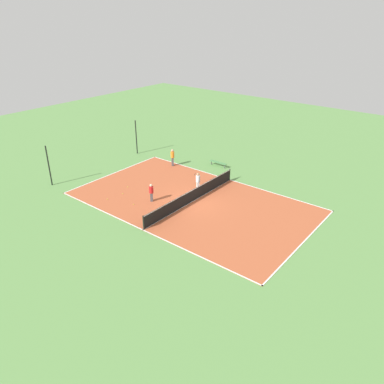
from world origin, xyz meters
The scene contains 13 objects.
ground_plane centered at (0.00, 0.00, 0.00)m, with size 80.00×80.00×0.00m, color #60934C.
court_surface centered at (0.00, 0.00, 0.01)m, with size 11.42×19.44×0.02m.
tennis_net centered at (0.00, 0.00, 0.59)m, with size 11.22×0.10×1.12m.
bench centered at (7.74, 2.82, 0.39)m, with size 0.36×1.94×0.45m.
player_near_white centered at (2.02, 0.96, 0.96)m, with size 0.82×0.95×1.64m.
player_coach_red centered at (-2.00, 2.66, 0.89)m, with size 0.51×0.51×1.54m.
player_center_orange centered at (4.99, 6.49, 1.02)m, with size 0.51×0.51×1.74m.
tennis_ball_far_baseline centered at (-1.43, 6.21, 0.06)m, with size 0.07×0.07×0.07m, color #CCE033.
tennis_ball_near_net centered at (-4.10, 5.76, 0.06)m, with size 0.07×0.07×0.07m, color #CCE033.
tennis_ball_midcourt centered at (-2.61, 5.52, 0.06)m, with size 0.07×0.07×0.07m, color #CCE033.
tennis_ball_left_sideline centered at (-3.39, 3.35, 0.06)m, with size 0.07×0.07×0.07m, color #CCE033.
fence_post_back_left centered at (-5.30, 11.96, 1.85)m, with size 0.12×0.12×3.71m.
fence_post_back_right centered at (5.30, 11.96, 1.85)m, with size 0.12×0.12×3.71m.
Camera 1 is at (-21.38, -17.07, 14.20)m, focal length 35.00 mm.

